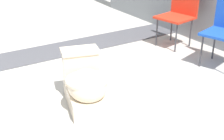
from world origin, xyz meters
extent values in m
plane|color=#B7B2A8|center=(0.00, 0.00, 0.00)|extent=(14.00, 14.00, 0.00)
cube|color=#4C4C51|center=(-1.25, 0.50, 0.01)|extent=(0.56, 8.00, 0.01)
cube|color=beige|center=(0.25, 0.26, 0.09)|extent=(0.67, 0.49, 0.17)
ellipsoid|color=beige|center=(0.35, 0.23, 0.26)|extent=(0.52, 0.46, 0.28)
cylinder|color=beige|center=(0.35, 0.23, 0.32)|extent=(0.48, 0.48, 0.03)
cube|color=beige|center=(0.05, 0.32, 0.32)|extent=(0.26, 0.38, 0.30)
cube|color=beige|center=(0.05, 0.32, 0.49)|extent=(0.29, 0.41, 0.04)
cylinder|color=silver|center=(0.07, 0.39, 0.51)|extent=(0.02, 0.02, 0.01)
cube|color=red|center=(-0.54, 2.09, 0.42)|extent=(0.51, 0.51, 0.03)
cube|color=red|center=(-0.58, 2.29, 0.64)|extent=(0.44, 0.12, 0.40)
cylinder|color=#38383D|center=(-0.35, 1.96, 0.20)|extent=(0.02, 0.02, 0.40)
cylinder|color=#38383D|center=(-0.68, 1.89, 0.20)|extent=(0.02, 0.02, 0.40)
cylinder|color=#38383D|center=(-0.41, 2.29, 0.20)|extent=(0.02, 0.02, 0.40)
cylinder|color=#38383D|center=(-0.74, 2.23, 0.20)|extent=(0.02, 0.02, 0.40)
cube|color=#1947B2|center=(0.30, 2.09, 0.42)|extent=(0.54, 0.54, 0.03)
cylinder|color=#38383D|center=(0.19, 1.88, 0.20)|extent=(0.02, 0.02, 0.40)
cylinder|color=#38383D|center=(0.09, 2.21, 0.20)|extent=(0.02, 0.02, 0.40)
camera|label=1|loc=(2.61, -0.91, 1.59)|focal=50.00mm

